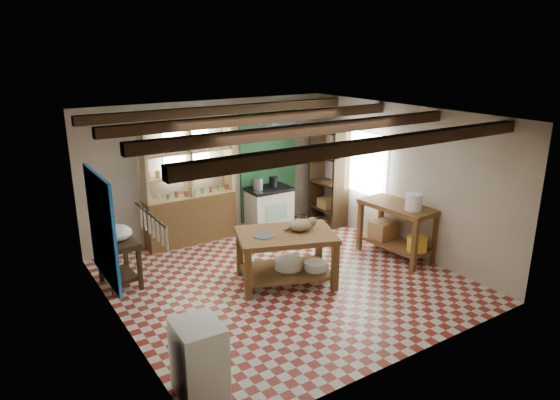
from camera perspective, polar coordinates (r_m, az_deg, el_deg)
floor at (r=7.99m, az=0.43°, el=-9.24°), size 5.00×5.00×0.02m
ceiling at (r=7.21m, az=0.48°, el=9.67°), size 5.00×5.00×0.02m
wall_back at (r=9.61m, az=-7.80°, el=3.52°), size 5.00×0.04×2.60m
wall_front at (r=5.71m, az=14.50°, el=-6.54°), size 5.00×0.04×2.60m
wall_left at (r=6.54m, az=-18.21°, el=-3.79°), size 0.04×5.00×2.60m
wall_right at (r=9.06m, az=13.78°, el=2.35°), size 0.04×5.00×2.60m
ceiling_beams at (r=7.23m, az=0.47°, el=8.73°), size 5.00×3.80×0.15m
blue_wall_patch at (r=7.44m, az=-19.70°, el=-3.05°), size 0.04×1.40×1.60m
green_wall_patch at (r=10.17m, az=-1.34°, el=4.15°), size 1.30×0.04×2.30m
window_back at (r=9.31m, az=-10.64°, el=5.46°), size 0.90×0.02×0.80m
window_right at (r=9.71m, az=9.48°, el=4.20°), size 0.02×1.30×1.20m
utensil_rail at (r=5.30m, az=-14.60°, el=-2.83°), size 0.06×0.90×0.28m
pot_rack at (r=9.65m, az=-0.05°, el=9.06°), size 0.86×0.12×0.36m
shelving_unit at (r=9.27m, az=-10.32°, el=1.62°), size 1.70×0.34×2.20m
tall_rack at (r=10.27m, az=5.55°, el=2.77°), size 0.40×0.86×2.00m
work_table at (r=7.75m, az=0.67°, el=-6.64°), size 1.71×1.42×0.83m
stove at (r=10.03m, az=-1.24°, el=-0.93°), size 0.88×0.61×0.85m
prep_table at (r=8.06m, az=-17.89°, el=-6.87°), size 0.54×0.76×0.75m
white_cabinet at (r=5.51m, az=-9.24°, el=-17.57°), size 0.49×0.58×0.84m
right_counter at (r=8.91m, az=13.17°, el=-3.41°), size 0.76×1.38×0.95m
cat at (r=7.66m, az=2.42°, el=-2.89°), size 0.44×0.36×0.18m
steel_tray at (r=7.47m, az=-1.84°, el=-4.06°), size 0.42×0.42×0.02m
basin_large at (r=7.85m, az=0.94°, el=-7.25°), size 0.56×0.56×0.15m
basin_small at (r=7.82m, az=4.08°, el=-7.50°), size 0.46×0.46×0.12m
kettle_left at (r=9.76m, az=-2.53°, el=1.82°), size 0.20×0.20×0.22m
kettle_right at (r=9.93m, az=-0.76°, el=2.07°), size 0.17×0.17×0.21m
enamel_bowl at (r=7.88m, az=-18.22°, el=-3.61°), size 0.48×0.48×0.23m
white_bucket at (r=8.48m, az=15.04°, el=-0.23°), size 0.29×0.29×0.28m
wicker_basket at (r=9.12m, az=11.71°, el=-3.33°), size 0.46×0.38×0.30m
yellow_tub at (r=8.69m, az=15.40°, el=-4.84°), size 0.36×0.36×0.24m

